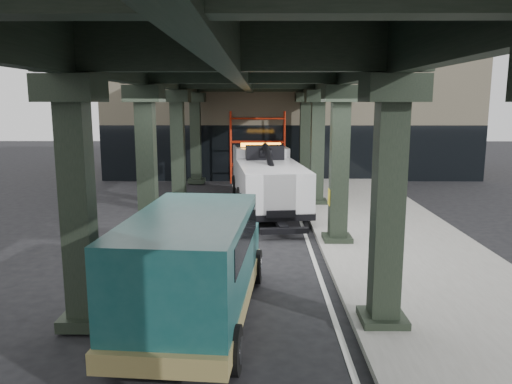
{
  "coord_description": "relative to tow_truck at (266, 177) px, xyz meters",
  "views": [
    {
      "loc": [
        0.13,
        -13.43,
        4.5
      ],
      "look_at": [
        0.01,
        2.05,
        1.7
      ],
      "focal_mm": 35.0,
      "sensor_mm": 36.0,
      "label": 1
    }
  ],
  "objects": [
    {
      "name": "lane_stripe",
      "position": [
        1.32,
        -5.52,
        -1.36
      ],
      "size": [
        0.12,
        38.0,
        0.01
      ],
      "primitive_type": "cube",
      "color": "silver",
      "rests_on": "ground"
    },
    {
      "name": "tow_truck",
      "position": [
        0.0,
        0.0,
        0.0
      ],
      "size": [
        3.29,
        8.73,
        2.8
      ],
      "rotation": [
        0.0,
        0.0,
        0.11
      ],
      "color": "black",
      "rests_on": "ground"
    },
    {
      "name": "scaffolding",
      "position": [
        -0.38,
        7.12,
        0.74
      ],
      "size": [
        3.08,
        0.88,
        4.0
      ],
      "color": "red",
      "rests_on": "ground"
    },
    {
      "name": "towed_van",
      "position": [
        -1.58,
        -11.32,
        -0.09
      ],
      "size": [
        2.75,
        6.01,
        2.37
      ],
      "rotation": [
        0.0,
        0.0,
        -0.08
      ],
      "color": "#124242",
      "rests_on": "ground"
    },
    {
      "name": "viaduct",
      "position": [
        -0.78,
        -5.52,
        4.1
      ],
      "size": [
        7.4,
        32.0,
        6.4
      ],
      "color": "black",
      "rests_on": "ground"
    },
    {
      "name": "building",
      "position": [
        1.62,
        12.48,
        2.64
      ],
      "size": [
        22.0,
        10.0,
        8.0
      ],
      "primitive_type": "cube",
      "color": "#C6B793",
      "rests_on": "ground"
    },
    {
      "name": "ground",
      "position": [
        -0.38,
        -7.52,
        -1.36
      ],
      "size": [
        90.0,
        90.0,
        0.0
      ],
      "primitive_type": "plane",
      "color": "black",
      "rests_on": "ground"
    },
    {
      "name": "sidewalk",
      "position": [
        4.12,
        -5.52,
        -1.29
      ],
      "size": [
        5.0,
        40.0,
        0.15
      ],
      "primitive_type": "cube",
      "color": "gray",
      "rests_on": "ground"
    }
  ]
}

